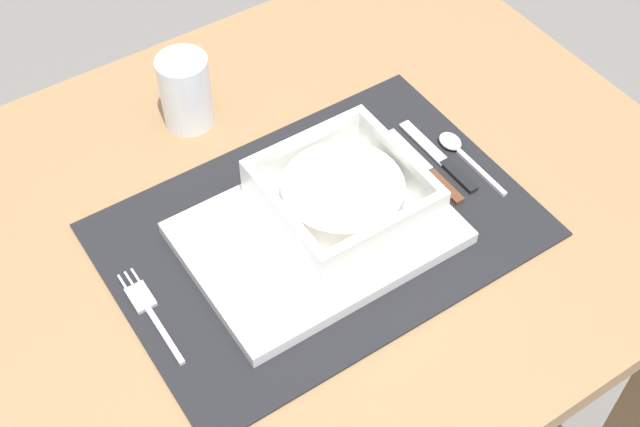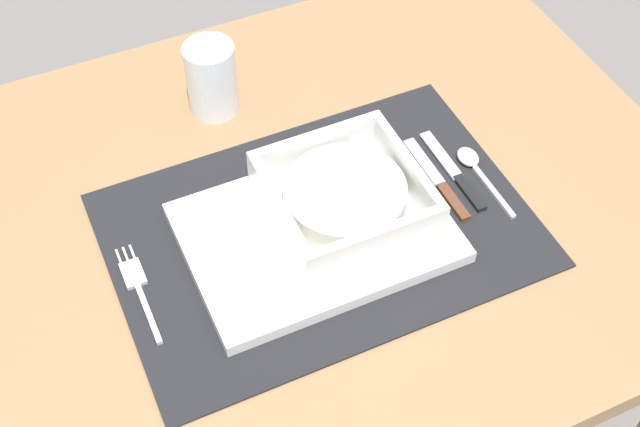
{
  "view_description": "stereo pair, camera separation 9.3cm",
  "coord_description": "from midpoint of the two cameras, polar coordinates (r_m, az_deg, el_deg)",
  "views": [
    {
      "loc": [
        -0.31,
        -0.54,
        1.5
      ],
      "look_at": [
        0.02,
        -0.04,
        0.79
      ],
      "focal_mm": 47.94,
      "sensor_mm": 36.0,
      "label": 1
    },
    {
      "loc": [
        -0.22,
        -0.58,
        1.5
      ],
      "look_at": [
        0.02,
        -0.04,
        0.79
      ],
      "focal_mm": 47.94,
      "sensor_mm": 36.0,
      "label": 2
    }
  ],
  "objects": [
    {
      "name": "spoon",
      "position": [
        1.03,
        6.59,
        4.23
      ],
      "size": [
        0.02,
        0.12,
        0.01
      ],
      "rotation": [
        0.0,
        0.0,
        -0.03
      ],
      "color": "silver",
      "rests_on": "placemat"
    },
    {
      "name": "placemat",
      "position": [
        0.95,
        -2.79,
        -1.27
      ],
      "size": [
        0.46,
        0.32,
        0.0
      ],
      "primitive_type": "cube",
      "color": "black",
      "rests_on": "dining_table"
    },
    {
      "name": "porridge_bowl",
      "position": [
        0.93,
        -1.33,
        1.0
      ],
      "size": [
        0.16,
        0.16,
        0.05
      ],
      "color": "white",
      "rests_on": "serving_plate"
    },
    {
      "name": "bread_knife",
      "position": [
        1.01,
        4.68,
        2.69
      ],
      "size": [
        0.01,
        0.13,
        0.01
      ],
      "rotation": [
        0.0,
        0.0,
        0.07
      ],
      "color": "#59331E",
      "rests_on": "placemat"
    },
    {
      "name": "butter_knife",
      "position": [
        1.02,
        5.54,
        3.47
      ],
      "size": [
        0.01,
        0.14,
        0.01
      ],
      "rotation": [
        0.0,
        0.0,
        0.02
      ],
      "color": "black",
      "rests_on": "placemat"
    },
    {
      "name": "drinking_glass",
      "position": [
        1.07,
        -11.43,
        7.65
      ],
      "size": [
        0.06,
        0.06,
        0.1
      ],
      "color": "white",
      "rests_on": "dining_table"
    },
    {
      "name": "serving_plate",
      "position": [
        0.94,
        -3.01,
        -1.47
      ],
      "size": [
        0.29,
        0.21,
        0.02
      ],
      "primitive_type": "cube",
      "color": "white",
      "rests_on": "placemat"
    },
    {
      "name": "fork",
      "position": [
        0.91,
        -14.32,
        -6.34
      ],
      "size": [
        0.02,
        0.13,
        0.0
      ],
      "rotation": [
        0.0,
        0.0,
        -0.05
      ],
      "color": "silver",
      "rests_on": "placemat"
    },
    {
      "name": "dining_table",
      "position": [
        1.06,
        -4.81,
        -4.3
      ],
      "size": [
        0.96,
        0.71,
        0.76
      ],
      "color": "#936D47",
      "rests_on": "ground"
    }
  ]
}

